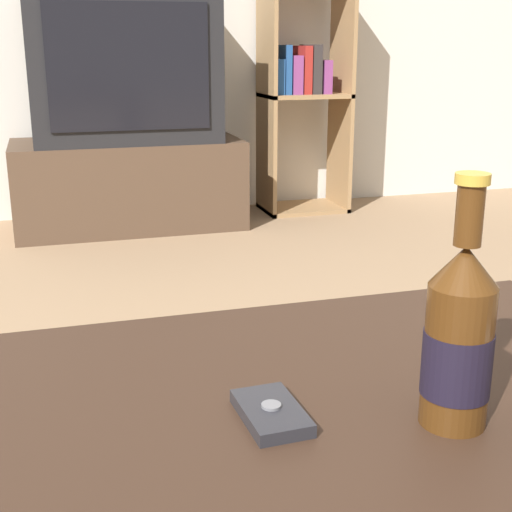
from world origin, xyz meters
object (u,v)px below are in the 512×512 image
(beer_bottle, at_px, (459,339))
(bookshelf, at_px, (302,88))
(tv_stand, at_px, (129,184))
(television, at_px, (123,66))
(cell_phone, at_px, (271,413))

(beer_bottle, bearing_deg, bookshelf, 72.90)
(tv_stand, relative_size, television, 1.27)
(cell_phone, bearing_deg, bookshelf, 66.98)
(television, height_order, beer_bottle, television)
(television, height_order, bookshelf, bookshelf)
(bookshelf, bearing_deg, television, -173.27)
(television, distance_m, bookshelf, 0.91)
(tv_stand, relative_size, beer_bottle, 4.08)
(tv_stand, xyz_separation_m, television, (0.00, -0.00, 0.54))
(bookshelf, height_order, beer_bottle, bookshelf)
(bookshelf, height_order, cell_phone, bookshelf)
(bookshelf, xyz_separation_m, beer_bottle, (-0.88, -2.87, -0.07))
(television, height_order, cell_phone, television)
(beer_bottle, xyz_separation_m, cell_phone, (-0.17, 0.06, -0.08))
(beer_bottle, bearing_deg, television, 90.24)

